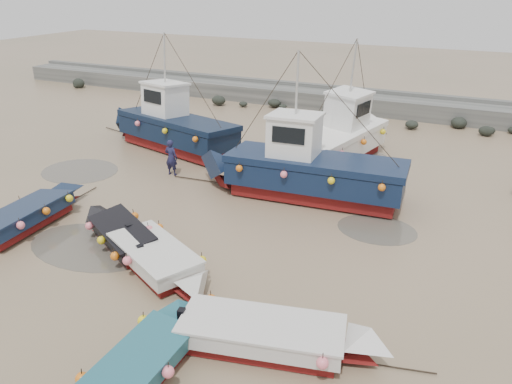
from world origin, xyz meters
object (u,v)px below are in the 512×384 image
dinghy_4 (121,229)px  dinghy_5 (160,259)px  dinghy_3 (276,334)px  cabin_boat_1 (339,136)px  cabin_boat_2 (301,168)px  dinghy_2 (148,351)px  person (172,175)px  dinghy_1 (30,212)px  cabin_boat_0 (169,125)px

dinghy_4 → dinghy_5: 2.74m
dinghy_3 → dinghy_4: size_ratio=1.27×
cabin_boat_1 → cabin_boat_2: bearing=-79.3°
dinghy_2 → cabin_boat_1: size_ratio=0.49×
dinghy_4 → dinghy_3: bearing=-81.9°
cabin_boat_2 → person: size_ratio=6.07×
cabin_boat_1 → cabin_boat_2: (-0.17, -5.20, -0.01)m
dinghy_1 → person: size_ratio=3.61×
dinghy_4 → cabin_boat_1: size_ratio=0.50×
dinghy_4 → person: dinghy_4 is taller
dinghy_1 → dinghy_2: bearing=-30.2°
dinghy_1 → dinghy_4: (4.15, 0.37, 0.01)m
dinghy_4 → cabin_boat_1: cabin_boat_1 is taller
dinghy_3 → person: bearing=-147.3°
dinghy_3 → person: (-9.56, 9.42, -0.54)m
dinghy_3 → cabin_boat_2: cabin_boat_2 is taller
dinghy_4 → dinghy_5: size_ratio=0.91×
dinghy_5 → cabin_boat_2: (1.94, 7.89, 0.77)m
cabin_boat_0 → dinghy_5: bearing=-132.7°
dinghy_2 → cabin_boat_2: 11.68m
person → dinghy_3: bearing=133.2°
cabin_boat_1 → cabin_boat_2: same height
dinghy_2 → cabin_boat_2: bearing=91.6°
dinghy_5 → cabin_boat_1: cabin_boat_1 is taller
dinghy_3 → cabin_boat_2: size_ratio=0.60×
dinghy_5 → cabin_boat_0: bearing=-120.5°
dinghy_5 → cabin_boat_0: cabin_boat_0 is taller
cabin_boat_2 → person: cabin_boat_2 is taller
dinghy_5 → person: bearing=-121.8°
dinghy_1 → dinghy_4: 4.17m
cabin_boat_0 → cabin_boat_2: 9.67m
dinghy_1 → cabin_boat_2: cabin_boat_2 is taller
cabin_boat_1 → dinghy_4: bearing=-98.5°
cabin_boat_0 → dinghy_4: bearing=-140.5°
dinghy_2 → dinghy_4: 6.86m
cabin_boat_0 → dinghy_2: bearing=-133.0°
dinghy_3 → cabin_boat_0: (-12.05, 12.91, 0.79)m
dinghy_1 → person: 7.16m
cabin_boat_0 → dinghy_3: bearing=-122.6°
dinghy_1 → cabin_boat_1: bearing=51.1°
dinghy_3 → dinghy_4: (-7.38, 2.93, 0.02)m
dinghy_2 → cabin_boat_0: cabin_boat_0 is taller
person → cabin_boat_0: bearing=-56.6°
dinghy_2 → dinghy_3: same height
dinghy_2 → dinghy_4: same height
dinghy_5 → cabin_boat_1: 13.28m
dinghy_5 → cabin_boat_1: bearing=-162.5°
cabin_boat_2 → dinghy_5: bearing=161.4°
cabin_boat_1 → cabin_boat_2: 5.20m
dinghy_1 → dinghy_5: bearing=-10.0°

